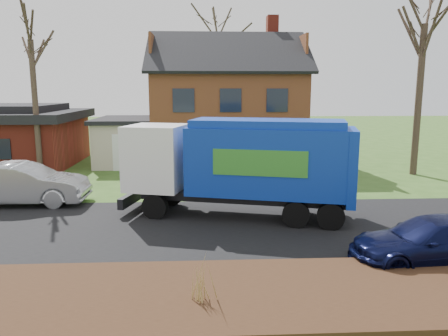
{
  "coord_description": "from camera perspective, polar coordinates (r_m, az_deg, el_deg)",
  "views": [
    {
      "loc": [
        0.37,
        -14.14,
        4.64
      ],
      "look_at": [
        1.23,
        2.5,
        1.6
      ],
      "focal_mm": 35.0,
      "sensor_mm": 36.0,
      "label": 1
    }
  ],
  "objects": [
    {
      "name": "ground",
      "position": [
        14.89,
        -4.29,
        -7.86
      ],
      "size": [
        120.0,
        120.0,
        0.0
      ],
      "primitive_type": "plane",
      "color": "#31521B",
      "rests_on": "ground"
    },
    {
      "name": "road",
      "position": [
        14.89,
        -4.29,
        -7.83
      ],
      "size": [
        80.0,
        7.0,
        0.02
      ],
      "primitive_type": "cube",
      "color": "black",
      "rests_on": "ground"
    },
    {
      "name": "mulch_verge",
      "position": [
        9.93,
        -5.0,
        -16.62
      ],
      "size": [
        80.0,
        3.5,
        0.3
      ],
      "primitive_type": "cube",
      "color": "black",
      "rests_on": "ground"
    },
    {
      "name": "main_house",
      "position": [
        28.08,
        -0.69,
        9.08
      ],
      "size": [
        12.95,
        8.95,
        9.26
      ],
      "color": "beige",
      "rests_on": "ground"
    },
    {
      "name": "garbage_truck",
      "position": [
        15.74,
        2.47,
        0.88
      ],
      "size": [
        8.63,
        4.29,
        3.57
      ],
      "rotation": [
        0.0,
        0.0,
        -0.26
      ],
      "color": "black",
      "rests_on": "ground"
    },
    {
      "name": "silver_sedan",
      "position": [
        19.42,
        -24.83,
        -1.91
      ],
      "size": [
        5.14,
        1.81,
        1.69
      ],
      "primitive_type": "imported",
      "rotation": [
        0.0,
        0.0,
        1.57
      ],
      "color": "#A1A4A9",
      "rests_on": "ground"
    },
    {
      "name": "navy_wagon",
      "position": [
        12.99,
        25.54,
        -8.67
      ],
      "size": [
        4.52,
        2.09,
        1.28
      ],
      "primitive_type": "imported",
      "rotation": [
        0.0,
        0.0,
        -1.5
      ],
      "color": "black",
      "rests_on": "ground"
    },
    {
      "name": "tree_front_west",
      "position": [
        25.09,
        -24.15,
        17.42
      ],
      "size": [
        3.31,
        3.31,
        9.85
      ],
      "color": "#47362A",
      "rests_on": "ground"
    },
    {
      "name": "tree_back",
      "position": [
        36.15,
        -0.84,
        18.66
      ],
      "size": [
        3.74,
        3.74,
        11.85
      ],
      "color": "#393022",
      "rests_on": "ground"
    },
    {
      "name": "grass_clump_mid",
      "position": [
        9.31,
        -2.78,
        -14.33
      ],
      "size": [
        0.33,
        0.27,
        0.92
      ],
      "color": "#A18047",
      "rests_on": "mulch_verge"
    }
  ]
}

